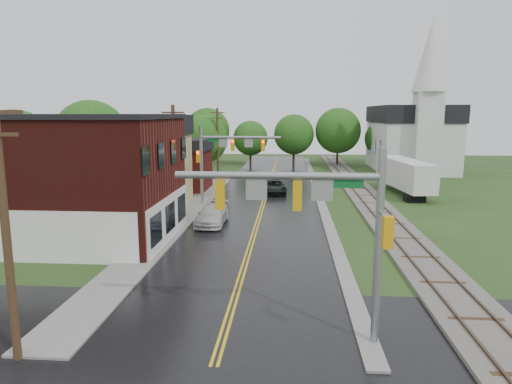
# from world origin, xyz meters

# --- Properties ---
(ground) EXTENTS (160.00, 160.00, 0.00)m
(ground) POSITION_xyz_m (0.00, 0.00, 0.00)
(ground) COLOR #284018
(ground) RESTS_ON ground
(main_road) EXTENTS (10.00, 90.00, 0.02)m
(main_road) POSITION_xyz_m (0.00, 30.00, 0.00)
(main_road) COLOR black
(main_road) RESTS_ON ground
(cross_road) EXTENTS (60.00, 9.00, 0.02)m
(cross_road) POSITION_xyz_m (0.00, 2.00, 0.00)
(cross_road) COLOR black
(cross_road) RESTS_ON ground
(curb_right) EXTENTS (0.80, 70.00, 0.12)m
(curb_right) POSITION_xyz_m (5.40, 35.00, 0.00)
(curb_right) COLOR gray
(curb_right) RESTS_ON ground
(sidewalk_left) EXTENTS (2.40, 50.00, 0.12)m
(sidewalk_left) POSITION_xyz_m (-6.20, 25.00, 0.00)
(sidewalk_left) COLOR gray
(sidewalk_left) RESTS_ON ground
(brick_building) EXTENTS (14.30, 10.30, 8.30)m
(brick_building) POSITION_xyz_m (-12.48, 15.00, 4.15)
(brick_building) COLOR #45120E
(brick_building) RESTS_ON ground
(yellow_house) EXTENTS (8.00, 7.00, 6.40)m
(yellow_house) POSITION_xyz_m (-11.00, 26.00, 3.20)
(yellow_house) COLOR tan
(yellow_house) RESTS_ON ground
(darkred_building) EXTENTS (7.00, 6.00, 4.40)m
(darkred_building) POSITION_xyz_m (-10.00, 35.00, 2.20)
(darkred_building) COLOR #3F0F0C
(darkred_building) RESTS_ON ground
(church) EXTENTS (10.40, 18.40, 20.00)m
(church) POSITION_xyz_m (20.00, 53.74, 5.83)
(church) COLOR silver
(church) RESTS_ON ground
(railroad) EXTENTS (3.20, 80.00, 0.30)m
(railroad) POSITION_xyz_m (10.00, 35.00, 0.11)
(railroad) COLOR #59544C
(railroad) RESTS_ON ground
(traffic_signal_near) EXTENTS (7.34, 0.30, 7.20)m
(traffic_signal_near) POSITION_xyz_m (3.47, 2.00, 4.97)
(traffic_signal_near) COLOR gray
(traffic_signal_near) RESTS_ON ground
(traffic_signal_far) EXTENTS (7.34, 0.43, 7.20)m
(traffic_signal_far) POSITION_xyz_m (-3.47, 27.00, 4.97)
(traffic_signal_far) COLOR gray
(traffic_signal_far) RESTS_ON ground
(utility_pole_a) EXTENTS (1.80, 0.28, 9.00)m
(utility_pole_a) POSITION_xyz_m (-6.80, 0.00, 4.72)
(utility_pole_a) COLOR #382616
(utility_pole_a) RESTS_ON ground
(utility_pole_b) EXTENTS (1.80, 0.28, 9.00)m
(utility_pole_b) POSITION_xyz_m (-6.80, 22.00, 4.72)
(utility_pole_b) COLOR #382616
(utility_pole_b) RESTS_ON ground
(utility_pole_c) EXTENTS (1.80, 0.28, 9.00)m
(utility_pole_c) POSITION_xyz_m (-6.80, 44.00, 4.72)
(utility_pole_c) COLOR #382616
(utility_pole_c) RESTS_ON ground
(tree_left_a) EXTENTS (6.80, 6.80, 8.67)m
(tree_left_a) POSITION_xyz_m (-19.85, 21.90, 5.11)
(tree_left_a) COLOR black
(tree_left_a) RESTS_ON ground
(tree_left_b) EXTENTS (7.60, 7.60, 9.69)m
(tree_left_b) POSITION_xyz_m (-17.85, 31.90, 5.72)
(tree_left_b) COLOR black
(tree_left_b) RESTS_ON ground
(tree_left_c) EXTENTS (6.00, 6.00, 7.65)m
(tree_left_c) POSITION_xyz_m (-13.85, 39.90, 4.51)
(tree_left_c) COLOR black
(tree_left_c) RESTS_ON ground
(tree_left_e) EXTENTS (6.40, 6.40, 8.16)m
(tree_left_e) POSITION_xyz_m (-8.85, 45.90, 4.81)
(tree_left_e) COLOR black
(tree_left_e) RESTS_ON ground
(suv_dark) EXTENTS (2.87, 5.26, 1.40)m
(suv_dark) POSITION_xyz_m (0.80, 33.41, 0.70)
(suv_dark) COLOR black
(suv_dark) RESTS_ON ground
(pickup_white) EXTENTS (2.17, 5.13, 1.48)m
(pickup_white) POSITION_xyz_m (-3.39, 19.60, 0.74)
(pickup_white) COLOR silver
(pickup_white) RESTS_ON ground
(semi_trailer) EXTENTS (3.74, 11.38, 3.59)m
(semi_trailer) POSITION_xyz_m (14.33, 34.03, 2.15)
(semi_trailer) COLOR black
(semi_trailer) RESTS_ON ground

